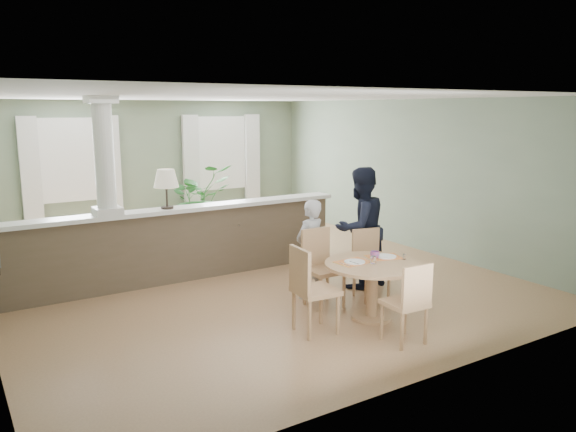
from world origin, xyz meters
TOP-DOWN VIEW (x-y plane):
  - ground at (0.00, 0.00)m, footprint 8.00×8.00m
  - room_shell at (-0.03, 0.63)m, footprint 7.02×8.02m
  - pony_wall at (-0.99, 0.20)m, footprint 5.32×0.38m
  - sofa at (-0.52, 1.45)m, footprint 2.90×1.51m
  - houseplant at (0.71, 3.14)m, footprint 1.43×1.29m
  - dining_table at (0.53, -2.51)m, footprint 1.16×1.16m
  - chair_far_boy at (0.28, -1.77)m, footprint 0.46×0.46m
  - chair_far_man at (1.01, -1.88)m, footprint 0.50×0.50m
  - chair_near at (0.36, -3.31)m, footprint 0.43×0.43m
  - chair_side at (-0.38, -2.48)m, footprint 0.49×0.49m
  - child_person at (0.33, -1.45)m, footprint 0.56×0.44m
  - man_person at (1.20, -1.44)m, footprint 0.89×0.71m

SIDE VIEW (x-z plane):
  - ground at x=0.00m, z-range 0.00..0.00m
  - sofa at x=-0.52m, z-range 0.00..0.81m
  - chair_near at x=0.36m, z-range 0.05..0.97m
  - chair_far_man at x=1.01m, z-range 0.05..0.98m
  - chair_far_boy at x=0.28m, z-range 0.05..1.05m
  - chair_side at x=-0.38m, z-range 0.05..1.07m
  - dining_table at x=0.53m, z-range 0.16..0.96m
  - child_person at x=0.33m, z-range 0.00..1.35m
  - pony_wall at x=-0.99m, z-range -0.64..2.06m
  - houseplant at x=0.71m, z-range 0.00..1.42m
  - man_person at x=1.20m, z-range 0.00..1.73m
  - room_shell at x=-0.03m, z-range 0.46..3.17m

